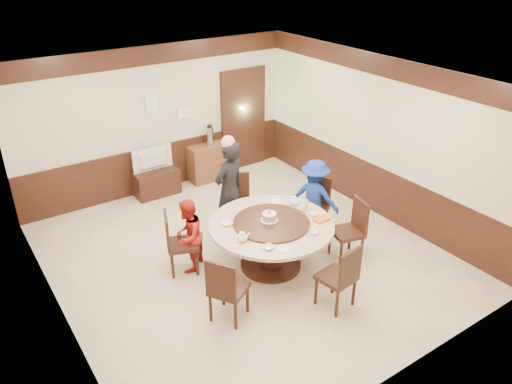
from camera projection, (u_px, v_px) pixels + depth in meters
room at (244, 194)px, 7.42m from camera, size 6.00×6.04×2.84m
banquet_table at (271, 236)px, 7.40m from camera, size 1.84×1.84×0.78m
chair_0 at (313, 216)px, 8.41m from camera, size 0.58×0.57×0.97m
chair_1 at (239, 213)px, 8.50m from camera, size 0.58×0.59×0.97m
chair_2 at (182, 253)px, 7.41m from camera, size 0.57×0.57×0.97m
chair_3 at (228, 299)px, 6.46m from camera, size 0.61×0.61×0.97m
chair_4 at (337, 287)px, 6.68m from camera, size 0.50×0.51×0.97m
chair_5 at (347, 240)px, 7.72m from camera, size 0.54×0.53×0.97m
person_standing at (229, 190)px, 8.06m from camera, size 0.70×0.56×1.69m
person_red at (188, 236)px, 7.33m from camera, size 0.71×0.70×1.15m
person_blue at (314, 197)px, 8.25m from camera, size 0.85×0.98×1.31m
birthday_cake at (269, 217)px, 7.29m from camera, size 0.26×0.26×0.18m
teapot_left at (242, 238)px, 6.84m from camera, size 0.17×0.15×0.13m
teapot_right at (294, 202)px, 7.78m from camera, size 0.17×0.15×0.13m
bowl_0 at (227, 224)px, 7.26m from camera, size 0.15×0.15×0.04m
bowl_1 at (314, 232)px, 7.04m from camera, size 0.13×0.13×0.04m
bowl_2 at (269, 247)px, 6.70m from camera, size 0.15×0.15×0.04m
bowl_3 at (313, 214)px, 7.51m from camera, size 0.13×0.13×0.04m
saucer_near at (284, 249)px, 6.69m from camera, size 0.18×0.18×0.01m
saucer_far at (276, 202)px, 7.89m from camera, size 0.18×0.18×0.01m
shrimp_platter at (321, 220)px, 7.33m from camera, size 0.30×0.20×0.06m
bottle_0 at (303, 210)px, 7.49m from camera, size 0.06×0.06×0.16m
bottle_1 at (306, 205)px, 7.64m from camera, size 0.06×0.06×0.16m
tv_stand at (156, 182)px, 9.68m from camera, size 0.85×0.45×0.50m
television at (154, 160)px, 9.46m from camera, size 0.80×0.12×0.46m
side_cabinet at (208, 162)px, 10.23m from camera, size 0.80×0.40×0.75m
thermos at (210, 136)px, 10.01m from camera, size 0.15×0.15×0.38m
notice_left at (152, 104)px, 9.23m from camera, size 0.25×0.00×0.35m
notice_right at (185, 113)px, 9.69m from camera, size 0.30×0.00×0.22m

